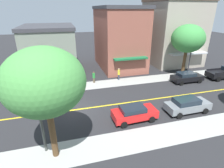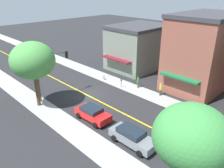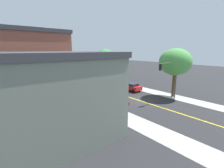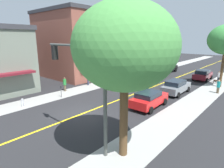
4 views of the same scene
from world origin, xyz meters
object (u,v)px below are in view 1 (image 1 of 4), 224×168
street_tree_right_corner (188,39)px  traffic_light_mast (39,93)px  street_tree_left_far (44,82)px  grey_sedan_right_curb (187,105)px  pedestrian_green_shirt (94,77)px  parking_meter (84,83)px  red_sedan_right_curb (134,113)px  pedestrian_yellow_shirt (119,74)px  street_lamp (191,51)px  black_sedan_left_curb (187,77)px  fire_hydrant (53,89)px

street_tree_right_corner → traffic_light_mast: bearing=-63.3°
street_tree_right_corner → street_tree_left_far: bearing=-57.8°
grey_sedan_right_curb → pedestrian_green_shirt: bearing=126.5°
parking_meter → red_sedan_right_curb: red_sedan_right_curb is taller
street_tree_left_far → traffic_light_mast: (-2.12, -0.73, -1.62)m
pedestrian_yellow_shirt → street_lamp: bearing=24.1°
street_tree_left_far → grey_sedan_right_curb: (-2.62, 13.24, -5.05)m
traffic_light_mast → pedestrian_yellow_shirt: size_ratio=3.49×
black_sedan_left_curb → pedestrian_green_shirt: (-3.36, -13.31, 0.11)m
grey_sedan_right_curb → pedestrian_yellow_shirt: (-10.66, -4.15, 0.16)m
street_lamp → traffic_light_mast: bearing=-65.5°
red_sedan_right_curb → grey_sedan_right_curb: 5.92m
street_lamp → pedestrian_yellow_shirt: bearing=-98.7°
street_tree_right_corner → parking_meter: 17.02m
fire_hydrant → pedestrian_green_shirt: bearing=105.4°
fire_hydrant → grey_sedan_right_curb: (8.93, 13.79, 0.41)m
fire_hydrant → red_sedan_right_curb: bearing=41.6°
parking_meter → traffic_light_mast: 10.71m
street_tree_left_far → black_sedan_left_curb: size_ratio=1.76×
traffic_light_mast → street_lamp: bearing=-65.5°
fire_hydrant → street_tree_left_far: bearing=2.7°
pedestrian_yellow_shirt → street_tree_right_corner: bearing=28.3°
parking_meter → traffic_light_mast: (9.22, -4.25, 3.40)m
fire_hydrant → parking_meter: (0.20, 4.07, 0.44)m
street_lamp → pedestrian_yellow_shirt: (-1.68, -10.93, -3.21)m
street_lamp → black_sedan_left_curb: size_ratio=1.49×
street_tree_left_far → fire_hydrant: 12.79m
street_lamp → street_tree_left_far: bearing=-59.9°
grey_sedan_right_curb → pedestrian_yellow_shirt: bearing=110.5°
traffic_light_mast → red_sedan_right_curb: (-0.57, 8.05, -3.46)m
street_tree_right_corner → black_sedan_left_curb: (2.66, -1.20, -5.10)m
red_sedan_right_curb → black_sedan_left_curb: red_sedan_right_curb is taller
red_sedan_right_curb → grey_sedan_right_curb: grey_sedan_right_curb is taller
street_tree_left_far → pedestrian_yellow_shirt: size_ratio=4.39×
street_tree_right_corner → fire_hydrant: bearing=-87.5°
fire_hydrant → street_lamp: 20.92m
fire_hydrant → traffic_light_mast: (9.43, -0.18, 3.84)m
grey_sedan_right_curb → pedestrian_green_shirt: 13.22m
street_lamp → red_sedan_right_curb: (8.91, -12.70, -3.40)m
street_lamp → grey_sedan_right_curb: size_ratio=1.45×
pedestrian_green_shirt → grey_sedan_right_curb: bearing=-109.6°
grey_sedan_right_curb → pedestrian_green_shirt: pedestrian_green_shirt is taller
grey_sedan_right_curb → black_sedan_left_curb: grey_sedan_right_curb is taller
parking_meter → pedestrian_green_shirt: pedestrian_green_shirt is taller
pedestrian_green_shirt → pedestrian_yellow_shirt: bearing=-54.8°
grey_sedan_right_curb → black_sedan_left_curb: bearing=52.7°
grey_sedan_right_curb → black_sedan_left_curb: 8.91m
red_sedan_right_curb → street_lamp: bearing=33.1°
black_sedan_left_curb → street_lamp: bearing=51.0°
street_tree_left_far → street_tree_right_corner: bearing=122.2°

